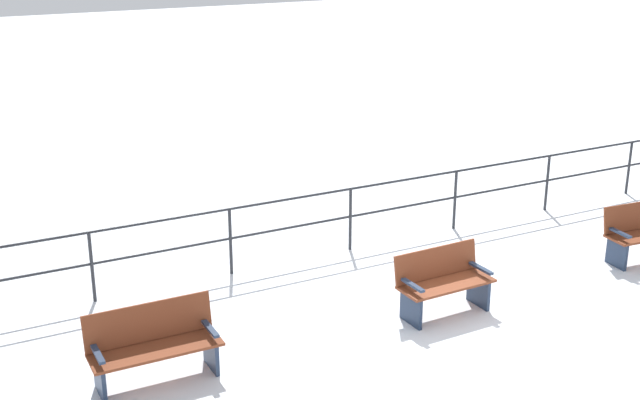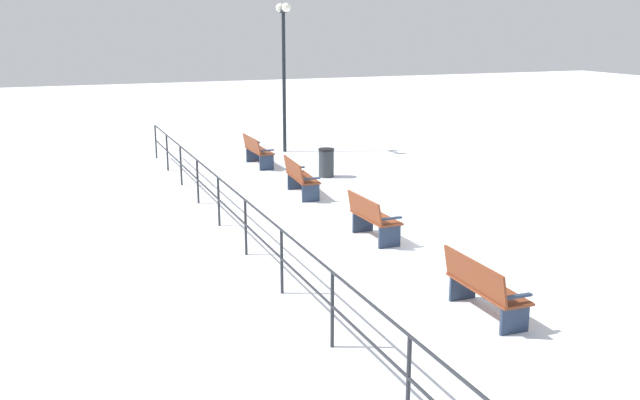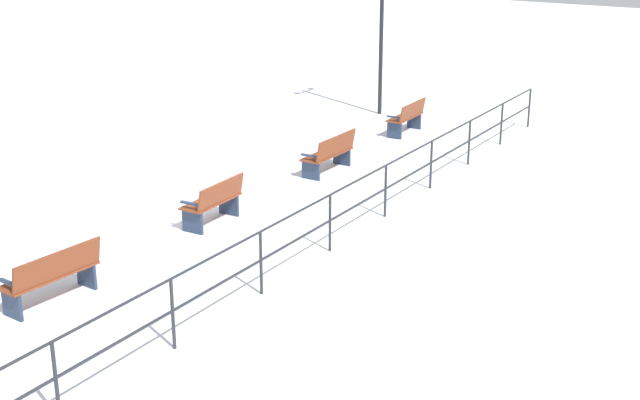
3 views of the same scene
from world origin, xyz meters
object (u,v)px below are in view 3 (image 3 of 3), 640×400
bench_nearest (407,117)px  bench_fourth (52,275)px  bench_second (330,153)px  bench_third (214,202)px  lamppost_near (382,1)px

bench_nearest → bench_fourth: (0.03, 12.16, 0.01)m
bench_second → bench_third: bench_second is taller
bench_third → bench_fourth: bench_fourth is taller
bench_nearest → lamppost_near: lamppost_near is taller
lamppost_near → bench_fourth: bearing=96.9°
bench_nearest → bench_fourth: size_ratio=0.88×
bench_nearest → bench_third: size_ratio=1.05×
bench_third → lamppost_near: lamppost_near is taller
bench_second → bench_third: size_ratio=1.13×
bench_fourth → bench_third: bearing=-84.5°
bench_third → bench_second: bearing=-93.6°
bench_third → lamppost_near: 10.26m
bench_nearest → lamppost_near: bearing=-45.6°
bench_nearest → lamppost_near: size_ratio=0.29×
bench_nearest → bench_second: bearing=89.5°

